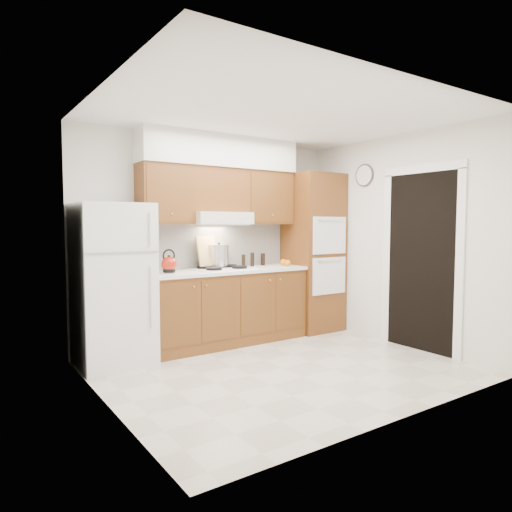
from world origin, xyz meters
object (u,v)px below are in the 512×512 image
at_px(fridge, 113,284).
at_px(stock_pot, 219,255).
at_px(oven_cabinet, 313,252).
at_px(kettle, 169,264).

relative_size(fridge, stock_pot, 6.53).
height_order(oven_cabinet, kettle, oven_cabinet).
height_order(fridge, stock_pot, fridge).
relative_size(fridge, oven_cabinet, 0.78).
distance_m(fridge, oven_cabinet, 2.86).
bearing_deg(oven_cabinet, kettle, 179.64).
bearing_deg(fridge, stock_pot, 9.09).
relative_size(oven_cabinet, kettle, 12.26).
bearing_deg(fridge, oven_cabinet, 0.70).
xyz_separation_m(fridge, stock_pot, (1.43, 0.23, 0.24)).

